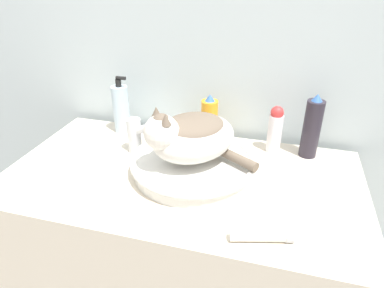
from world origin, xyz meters
TOP-DOWN VIEW (x-y plane):
  - wall_back at (0.00, 0.61)m, footprint 8.00×0.05m
  - vanity_counter at (0.00, 0.28)m, footprint 1.04×0.55m
  - sink_basin at (0.03, 0.30)m, footprint 0.37×0.37m
  - cat at (0.02, 0.29)m, footprint 0.34×0.31m
  - faucet at (-0.17, 0.37)m, footprint 0.14×0.07m
  - deodorant_stick at (0.25, 0.49)m, footprint 0.05×0.05m
  - spray_bottle_trigger at (0.03, 0.49)m, footprint 0.06×0.06m
  - hairspray_can_black at (0.36, 0.49)m, footprint 0.05×0.05m
  - soap_pump_bottle at (-0.29, 0.49)m, footprint 0.06×0.06m
  - cream_tube at (0.25, 0.07)m, footprint 0.14×0.06m

SIDE VIEW (x-z plane):
  - vanity_counter at x=0.00m, z-range 0.00..0.84m
  - cream_tube at x=0.25m, z-range 0.84..0.87m
  - sink_basin at x=0.03m, z-range 0.84..0.89m
  - faucet at x=-0.17m, z-range 0.84..0.98m
  - deodorant_stick at x=0.25m, z-range 0.84..1.00m
  - spray_bottle_trigger at x=0.03m, z-range 0.83..1.01m
  - soap_pump_bottle at x=-0.29m, z-range 0.82..1.03m
  - hairspray_can_black at x=0.36m, z-range 0.83..1.04m
  - cat at x=0.02m, z-range 0.88..1.05m
  - wall_back at x=0.00m, z-range 0.00..2.40m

